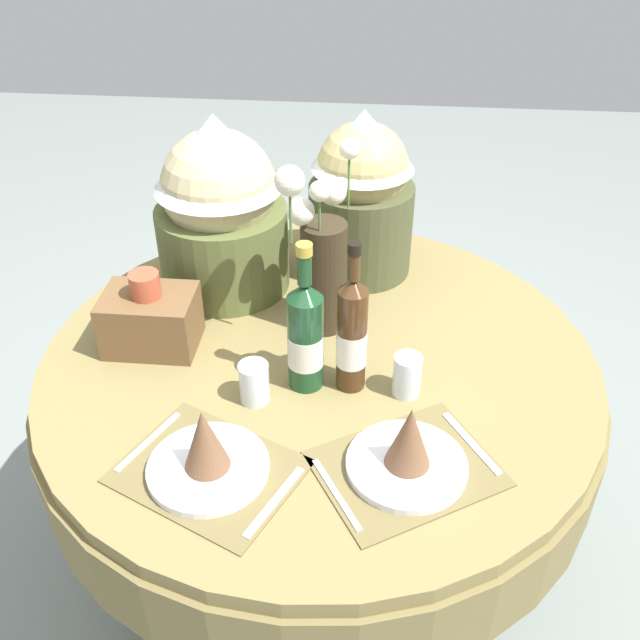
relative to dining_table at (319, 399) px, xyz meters
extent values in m
plane|color=gray|center=(0.00, 0.00, -0.61)|extent=(8.00, 8.00, 0.00)
cylinder|color=olive|center=(0.00, 0.00, 0.12)|extent=(1.32, 1.32, 0.04)
cylinder|color=olive|center=(0.00, 0.00, 0.00)|extent=(1.35, 1.35, 0.19)
cylinder|color=black|center=(0.00, 0.00, -0.24)|extent=(0.12, 0.12, 0.68)
cylinder|color=black|center=(0.00, 0.00, -0.60)|extent=(0.62, 0.62, 0.03)
cube|color=brown|center=(-0.18, -0.39, 0.14)|extent=(0.42, 0.38, 0.00)
cylinder|color=white|center=(-0.18, -0.39, 0.15)|extent=(0.24, 0.24, 0.02)
cone|color=brown|center=(-0.18, -0.39, 0.23)|extent=(0.09, 0.09, 0.14)
cube|color=silver|center=(-0.32, -0.32, 0.14)|extent=(0.09, 0.18, 0.00)
cube|color=silver|center=(-0.04, -0.45, 0.14)|extent=(0.09, 0.18, 0.00)
cube|color=brown|center=(0.21, -0.34, 0.14)|extent=(0.43, 0.40, 0.00)
cylinder|color=white|center=(0.21, -0.34, 0.15)|extent=(0.24, 0.24, 0.02)
cone|color=brown|center=(0.21, -0.34, 0.23)|extent=(0.09, 0.09, 0.14)
cube|color=silver|center=(0.07, -0.42, 0.14)|extent=(0.11, 0.17, 0.00)
cube|color=silver|center=(0.34, -0.26, 0.14)|extent=(0.11, 0.17, 0.00)
cylinder|color=#332819|center=(0.00, 0.13, 0.28)|extent=(0.11, 0.11, 0.28)
sphere|color=silver|center=(0.05, 0.22, 0.57)|extent=(0.05, 0.05, 0.05)
cylinder|color=#4C7038|center=(0.05, 0.22, 0.49)|extent=(0.01, 0.01, 0.13)
sphere|color=silver|center=(-0.01, 0.10, 0.52)|extent=(0.05, 0.05, 0.05)
cylinder|color=#4C7038|center=(-0.01, 0.10, 0.47)|extent=(0.01, 0.01, 0.08)
sphere|color=silver|center=(0.01, 0.20, 0.47)|extent=(0.07, 0.07, 0.07)
cylinder|color=#4C7038|center=(0.01, 0.20, 0.43)|extent=(0.01, 0.01, 0.02)
sphere|color=silver|center=(-0.05, 0.10, 0.47)|extent=(0.06, 0.06, 0.06)
cylinder|color=#4C7038|center=(-0.05, 0.10, 0.43)|extent=(0.01, 0.01, 0.02)
sphere|color=silver|center=(-0.06, 0.04, 0.57)|extent=(0.07, 0.07, 0.07)
cylinder|color=#4C7038|center=(-0.06, 0.04, 0.48)|extent=(0.01, 0.01, 0.12)
cylinder|color=#194223|center=(-0.02, -0.10, 0.25)|extent=(0.08, 0.08, 0.23)
cylinder|color=silver|center=(-0.02, -0.10, 0.24)|extent=(0.08, 0.08, 0.08)
cone|color=#194223|center=(-0.02, -0.10, 0.39)|extent=(0.08, 0.08, 0.04)
cylinder|color=#194223|center=(-0.02, -0.10, 0.45)|extent=(0.03, 0.03, 0.09)
cylinder|color=#B29933|center=(-0.02, -0.10, 0.49)|extent=(0.03, 0.03, 0.02)
cylinder|color=#422814|center=(0.08, -0.10, 0.26)|extent=(0.07, 0.07, 0.25)
cylinder|color=silver|center=(0.08, -0.10, 0.24)|extent=(0.07, 0.07, 0.09)
cone|color=#422814|center=(0.08, -0.10, 0.41)|extent=(0.07, 0.07, 0.03)
cylinder|color=#422814|center=(0.08, -0.10, 0.46)|extent=(0.03, 0.03, 0.08)
cylinder|color=black|center=(0.08, -0.10, 0.49)|extent=(0.03, 0.03, 0.02)
cylinder|color=silver|center=(-0.13, -0.17, 0.19)|extent=(0.07, 0.07, 0.10)
cylinder|color=silver|center=(0.21, -0.11, 0.19)|extent=(0.06, 0.06, 0.10)
cylinder|color=#566033|center=(-0.28, 0.30, 0.25)|extent=(0.34, 0.34, 0.23)
sphere|color=#C6B784|center=(-0.28, 0.30, 0.43)|extent=(0.29, 0.29, 0.29)
cone|color=silver|center=(-0.28, 0.30, 0.52)|extent=(0.33, 0.33, 0.19)
cylinder|color=#474C2D|center=(0.08, 0.41, 0.26)|extent=(0.28, 0.28, 0.25)
sphere|color=tan|center=(0.08, 0.41, 0.44)|extent=(0.24, 0.24, 0.24)
cone|color=silver|center=(0.08, 0.41, 0.52)|extent=(0.27, 0.27, 0.16)
cube|color=brown|center=(-0.40, 0.01, 0.21)|extent=(0.22, 0.16, 0.14)
cylinder|color=#B24C33|center=(-0.40, 0.01, 0.31)|extent=(0.07, 0.07, 0.06)
camera|label=1|loc=(0.13, -1.33, 1.20)|focal=40.15mm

